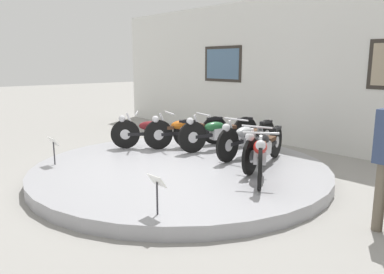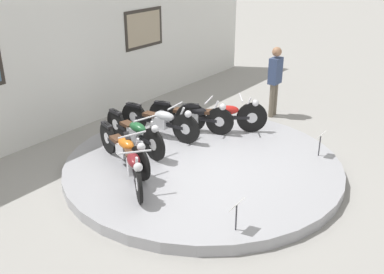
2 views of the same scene
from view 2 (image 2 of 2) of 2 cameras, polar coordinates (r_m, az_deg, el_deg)
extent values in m
plane|color=gray|center=(8.83, 1.36, -4.18)|extent=(60.00, 60.00, 0.00)
cylinder|color=#99999E|center=(8.78, 1.36, -3.59)|extent=(5.33, 5.33, 0.20)
cube|color=silver|center=(10.68, -15.39, 10.42)|extent=(14.00, 0.20, 3.65)
cube|color=#2D2823|center=(12.15, -6.12, 13.54)|extent=(1.40, 0.02, 1.00)
cube|color=tan|center=(12.15, -6.11, 13.54)|extent=(1.24, 0.02, 0.84)
cylinder|color=black|center=(7.34, -6.81, -5.98)|extent=(0.43, 0.52, 0.63)
cylinder|color=silver|center=(7.34, -6.81, -5.98)|extent=(0.19, 0.21, 0.22)
cylinder|color=black|center=(8.53, -8.12, -1.60)|extent=(0.43, 0.52, 0.63)
cylinder|color=silver|center=(8.53, -8.12, -1.60)|extent=(0.19, 0.21, 0.22)
cube|color=black|center=(7.93, -7.51, -3.62)|extent=(0.83, 1.01, 0.07)
cube|color=silver|center=(7.88, -7.48, -3.62)|extent=(0.36, 0.37, 0.24)
ellipsoid|color=maroon|center=(7.72, -7.45, -2.90)|extent=(0.47, 0.51, 0.20)
cube|color=#472D1E|center=(8.06, -7.78, -2.04)|extent=(0.36, 0.37, 0.07)
cube|color=black|center=(8.42, -8.22, 0.04)|extent=(0.30, 0.34, 0.06)
cylinder|color=silver|center=(7.37, -7.05, -4.07)|extent=(0.19, 0.22, 0.54)
cylinder|color=silver|center=(7.35, -7.27, -1.90)|extent=(0.44, 0.36, 0.03)
sphere|color=silver|center=(7.12, -6.87, -3.84)|extent=(0.15, 0.15, 0.15)
cylinder|color=black|center=(7.98, -6.57, -3.33)|extent=(0.26, 0.62, 0.64)
cylinder|color=silver|center=(7.98, -6.57, -3.33)|extent=(0.13, 0.23, 0.22)
cylinder|color=black|center=(9.09, -10.63, -0.10)|extent=(0.26, 0.62, 0.64)
cylinder|color=silver|center=(9.09, -10.63, -0.10)|extent=(0.13, 0.23, 0.22)
cube|color=black|center=(8.52, -8.73, -1.61)|extent=(0.46, 1.20, 0.07)
cube|color=silver|center=(8.48, -8.62, -1.58)|extent=(0.29, 0.37, 0.24)
ellipsoid|color=#D16619|center=(8.33, -8.38, -0.83)|extent=(0.36, 0.53, 0.20)
cube|color=#472D1E|center=(8.65, -9.44, -0.25)|extent=(0.29, 0.37, 0.07)
cube|color=black|center=(8.98, -10.76, 1.49)|extent=(0.21, 0.37, 0.06)
cylinder|color=silver|center=(8.01, -7.15, -1.66)|extent=(0.12, 0.25, 0.54)
cylinder|color=silver|center=(7.99, -7.60, 0.30)|extent=(0.52, 0.20, 0.03)
sphere|color=silver|center=(7.78, -6.48, -1.27)|extent=(0.15, 0.15, 0.15)
cylinder|color=black|center=(8.66, -4.86, -0.93)|extent=(0.20, 0.65, 0.66)
cylinder|color=silver|center=(8.66, -4.86, -0.93)|extent=(0.11, 0.24, 0.23)
cylinder|color=black|center=(9.70, -9.58, 1.60)|extent=(0.20, 0.65, 0.66)
cylinder|color=silver|center=(9.70, -9.58, 1.60)|extent=(0.11, 0.24, 0.23)
cube|color=black|center=(9.17, -7.35, 0.41)|extent=(0.34, 1.23, 0.07)
cube|color=silver|center=(9.13, -7.22, 0.45)|extent=(0.26, 0.36, 0.24)
ellipsoid|color=#1E562D|center=(8.99, -6.91, 1.19)|extent=(0.32, 0.52, 0.20)
cube|color=#472D1E|center=(9.29, -8.15, 1.61)|extent=(0.26, 0.36, 0.07)
cube|color=black|center=(9.60, -9.69, 3.15)|extent=(0.18, 0.37, 0.06)
cylinder|color=silver|center=(8.69, -5.48, 0.58)|extent=(0.10, 0.25, 0.54)
cylinder|color=silver|center=(8.67, -5.96, 2.37)|extent=(0.53, 0.15, 0.03)
sphere|color=silver|center=(8.48, -4.70, 1.03)|extent=(0.15, 0.15, 0.15)
cylinder|color=black|center=(9.35, -0.79, 1.05)|extent=(0.12, 0.65, 0.65)
cylinder|color=silver|center=(9.35, -0.79, 1.05)|extent=(0.09, 0.23, 0.23)
cylinder|color=black|center=(10.07, -7.34, 2.57)|extent=(0.12, 0.65, 0.65)
cylinder|color=silver|center=(10.07, -7.34, 2.57)|extent=(0.09, 0.23, 0.23)
cube|color=black|center=(9.69, -4.19, 1.84)|extent=(0.20, 1.24, 0.07)
cube|color=silver|center=(9.66, -4.00, 1.91)|extent=(0.23, 0.34, 0.24)
ellipsoid|color=#B2B5BA|center=(9.55, -3.53, 2.69)|extent=(0.27, 0.50, 0.20)
cube|color=#472D1E|center=(9.76, -5.27, 2.85)|extent=(0.23, 0.34, 0.07)
cube|color=black|center=(9.98, -7.42, 4.05)|extent=(0.14, 0.37, 0.06)
cylinder|color=silver|center=(9.34, -1.57, 2.37)|extent=(0.07, 0.25, 0.54)
cylinder|color=silver|center=(9.31, -2.15, 3.98)|extent=(0.54, 0.09, 0.03)
sphere|color=silver|center=(9.19, -0.49, 2.93)|extent=(0.15, 0.15, 0.15)
cylinder|color=black|center=(9.78, 3.53, 2.00)|extent=(0.24, 0.61, 0.63)
cylinder|color=silver|center=(9.78, 3.53, 2.00)|extent=(0.13, 0.23, 0.22)
cylinder|color=black|center=(10.20, -3.78, 2.93)|extent=(0.24, 0.61, 0.63)
cylinder|color=silver|center=(10.20, -3.78, 2.93)|extent=(0.13, 0.23, 0.22)
cube|color=black|center=(9.97, -0.20, 2.48)|extent=(0.44, 1.21, 0.07)
cube|color=silver|center=(9.95, 0.02, 2.56)|extent=(0.29, 0.37, 0.24)
ellipsoid|color=black|center=(9.87, 0.57, 3.35)|extent=(0.35, 0.52, 0.20)
cube|color=#472D1E|center=(9.99, -1.39, 3.38)|extent=(0.29, 0.37, 0.07)
cube|color=black|center=(10.11, -3.82, 4.34)|extent=(0.20, 0.37, 0.06)
cylinder|color=silver|center=(9.75, 2.72, 3.20)|extent=(0.12, 0.25, 0.54)
cylinder|color=silver|center=(9.69, 2.14, 4.71)|extent=(0.52, 0.19, 0.03)
sphere|color=silver|center=(9.65, 3.92, 3.83)|extent=(0.15, 0.15, 0.15)
cylinder|color=black|center=(9.99, 7.61, 2.47)|extent=(0.46, 0.57, 0.68)
cylinder|color=silver|center=(9.99, 7.61, 2.47)|extent=(0.20, 0.23, 0.24)
cylinder|color=black|center=(9.89, -0.16, 2.45)|extent=(0.46, 0.57, 0.68)
cylinder|color=silver|center=(9.89, -0.16, 2.45)|extent=(0.20, 0.23, 0.24)
cube|color=black|center=(9.92, 3.74, 2.46)|extent=(0.82, 1.02, 0.07)
cube|color=silver|center=(9.91, 3.98, 2.57)|extent=(0.35, 0.38, 0.24)
ellipsoid|color=red|center=(9.87, 4.58, 3.44)|extent=(0.47, 0.51, 0.20)
cube|color=#472D1E|center=(9.85, 2.49, 3.22)|extent=(0.35, 0.38, 0.07)
cube|color=black|center=(9.78, -0.17, 4.02)|extent=(0.30, 0.35, 0.06)
cylinder|color=silver|center=(9.90, 6.82, 3.55)|extent=(0.19, 0.22, 0.54)
cylinder|color=silver|center=(9.80, 6.26, 4.98)|extent=(0.45, 0.36, 0.03)
sphere|color=silver|center=(9.89, 8.06, 4.31)|extent=(0.15, 0.15, 0.15)
cylinder|color=#333338|center=(6.69, 5.63, -10.18)|extent=(0.02, 0.02, 0.42)
cube|color=white|center=(6.57, 5.70, -8.55)|extent=(0.26, 0.11, 0.15)
cylinder|color=#333338|center=(9.19, 15.89, -1.10)|extent=(0.02, 0.02, 0.42)
cube|color=white|center=(9.10, 16.04, 0.18)|extent=(0.26, 0.11, 0.15)
cylinder|color=#6B6051|center=(11.49, 10.09, 4.57)|extent=(0.13, 0.13, 0.86)
cylinder|color=#6B6051|center=(11.62, 10.46, 4.77)|extent=(0.13, 0.13, 0.86)
cube|color=navy|center=(11.34, 10.55, 8.28)|extent=(0.36, 0.22, 0.65)
sphere|color=#9E7051|center=(11.22, 10.73, 10.59)|extent=(0.23, 0.23, 0.23)
camera|label=1|loc=(11.61, 35.69, 8.97)|focal=35.00mm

